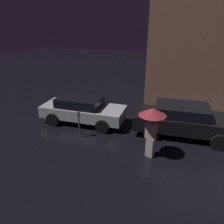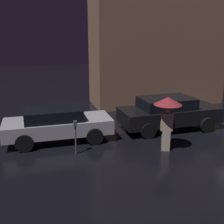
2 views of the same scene
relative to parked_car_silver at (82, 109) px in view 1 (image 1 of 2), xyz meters
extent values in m
cube|color=#8C664C|center=(6.84, 5.12, 3.47)|extent=(8.36, 3.00, 8.41)
cube|color=#B7B7BF|center=(0.04, 0.00, -0.11)|extent=(4.34, 1.68, 0.58)
cube|color=black|center=(-0.13, 0.00, 0.41)|extent=(2.26, 1.47, 0.47)
cylinder|color=black|center=(1.39, 0.83, -0.40)|extent=(0.67, 0.22, 0.67)
cylinder|color=black|center=(1.39, -0.83, -0.40)|extent=(0.67, 0.22, 0.67)
cylinder|color=black|center=(-1.30, 0.83, -0.40)|extent=(0.67, 0.22, 0.67)
cylinder|color=black|center=(-1.30, -0.83, -0.40)|extent=(0.67, 0.22, 0.67)
cube|color=black|center=(5.11, 0.11, -0.07)|extent=(4.63, 1.93, 0.67)
cube|color=black|center=(4.93, 0.11, 0.51)|extent=(2.43, 1.65, 0.48)
cylinder|color=black|center=(6.54, 1.01, -0.40)|extent=(0.67, 0.22, 0.67)
cylinder|color=black|center=(6.54, -0.79, -0.40)|extent=(0.67, 0.22, 0.67)
cylinder|color=black|center=(3.69, 1.01, -0.40)|extent=(0.67, 0.22, 0.67)
cylinder|color=black|center=(3.69, -0.79, -0.40)|extent=(0.67, 0.22, 0.67)
cube|color=beige|center=(3.84, -2.14, -0.34)|extent=(0.35, 0.29, 0.80)
cube|color=#D1B293|center=(3.84, -2.14, 0.40)|extent=(0.48, 0.33, 0.67)
sphere|color=tan|center=(3.84, -2.14, 0.85)|extent=(0.22, 0.22, 0.22)
cylinder|color=black|center=(3.84, -2.14, 0.66)|extent=(0.02, 0.02, 0.79)
cone|color=#B2333D|center=(3.84, -2.14, 1.20)|extent=(1.03, 1.03, 0.28)
cube|color=black|center=(4.08, -2.14, 0.23)|extent=(0.18, 0.15, 0.22)
cylinder|color=#4C5154|center=(0.53, -1.56, -0.21)|extent=(0.06, 0.06, 1.06)
cube|color=#4C5154|center=(0.53, -1.56, 0.43)|extent=(0.12, 0.10, 0.22)
camera|label=1|loc=(4.58, -9.64, 4.31)|focal=35.00mm
camera|label=2|loc=(-0.77, -11.08, 3.59)|focal=45.00mm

